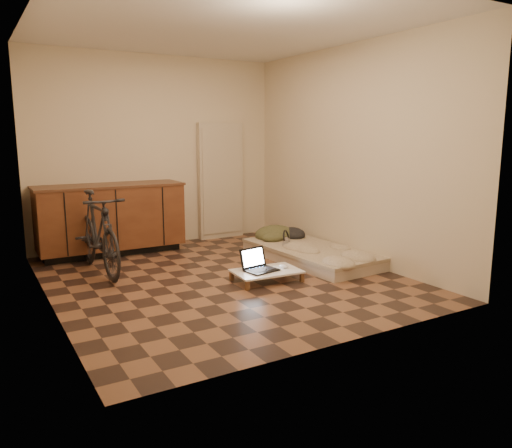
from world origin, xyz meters
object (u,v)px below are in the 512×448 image
lap_desk (267,272)px  laptop (258,266)px  futon (311,254)px  bicycle (98,229)px

lap_desk → laptop: laptop is taller
laptop → futon: bearing=12.8°
bicycle → lap_desk: bearing=-42.4°
bicycle → lap_desk: bicycle is taller
futon → lap_desk: (-0.95, -0.49, 0.02)m
bicycle → laptop: size_ratio=4.17×
futon → laptop: size_ratio=5.01×
bicycle → futon: 2.55m
lap_desk → laptop: bearing=144.6°
laptop → lap_desk: bearing=-49.4°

